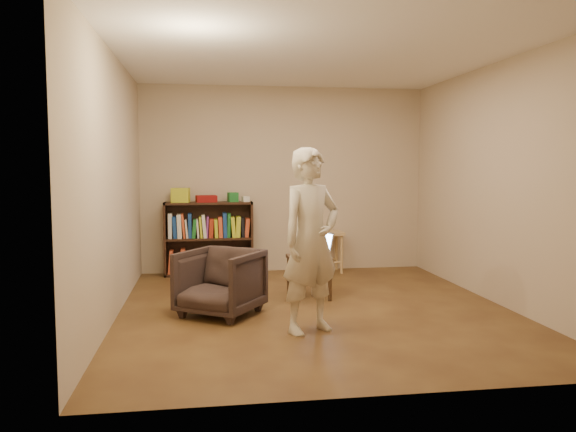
{
  "coord_description": "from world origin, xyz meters",
  "views": [
    {
      "loc": [
        -1.13,
        -5.63,
        1.48
      ],
      "look_at": [
        -0.23,
        0.35,
        0.95
      ],
      "focal_mm": 35.0,
      "sensor_mm": 36.0,
      "label": 1
    }
  ],
  "objects": [
    {
      "name": "armchair",
      "position": [
        -0.98,
        -0.09,
        0.33
      ],
      "size": [
        0.99,
        1.0,
        0.66
      ],
      "primitive_type": "imported",
      "rotation": [
        0.0,
        0.0,
        -0.59
      ],
      "color": "#322721",
      "rests_on": "floor"
    },
    {
      "name": "box_green",
      "position": [
        -0.74,
        2.09,
        1.06
      ],
      "size": [
        0.15,
        0.15,
        0.13
      ],
      "primitive_type": "cube",
      "rotation": [
        0.0,
        0.0,
        0.2
      ],
      "color": "#1C6B27",
      "rests_on": "bookshelf"
    },
    {
      "name": "wall_left",
      "position": [
        -2.0,
        0.0,
        1.3
      ],
      "size": [
        0.0,
        4.5,
        4.5
      ],
      "primitive_type": "plane",
      "rotation": [
        1.57,
        0.0,
        1.57
      ],
      "color": "#BDAA8F",
      "rests_on": "floor"
    },
    {
      "name": "box_yellow",
      "position": [
        -1.44,
        2.07,
        1.1
      ],
      "size": [
        0.26,
        0.2,
        0.19
      ],
      "primitive_type": "cube",
      "rotation": [
        0.0,
        0.0,
        -0.13
      ],
      "color": "#BFCC24",
      "rests_on": "bookshelf"
    },
    {
      "name": "person",
      "position": [
        -0.19,
        -0.77,
        0.83
      ],
      "size": [
        0.72,
        0.62,
        1.65
      ],
      "primitive_type": "imported",
      "rotation": [
        0.0,
        0.0,
        0.47
      ],
      "color": "beige",
      "rests_on": "floor"
    },
    {
      "name": "box_white",
      "position": [
        -0.56,
        2.09,
        1.04
      ],
      "size": [
        0.11,
        0.11,
        0.07
      ],
      "primitive_type": "cube",
      "rotation": [
        0.0,
        0.0,
        0.24
      ],
      "color": "silver",
      "rests_on": "bookshelf"
    },
    {
      "name": "floor",
      "position": [
        0.0,
        0.0,
        0.0
      ],
      "size": [
        4.5,
        4.5,
        0.0
      ],
      "primitive_type": "plane",
      "color": "#422815",
      "rests_on": "ground"
    },
    {
      "name": "side_table",
      "position": [
        0.03,
        0.52,
        0.39
      ],
      "size": [
        0.46,
        0.46,
        0.47
      ],
      "color": "black",
      "rests_on": "floor"
    },
    {
      "name": "red_cloth",
      "position": [
        -1.1,
        2.07,
        1.05
      ],
      "size": [
        0.3,
        0.24,
        0.09
      ],
      "primitive_type": "cube",
      "rotation": [
        0.0,
        0.0,
        0.14
      ],
      "color": "maroon",
      "rests_on": "bookshelf"
    },
    {
      "name": "ceiling",
      "position": [
        0.0,
        0.0,
        2.6
      ],
      "size": [
        4.5,
        4.5,
        0.0
      ],
      "primitive_type": "plane",
      "color": "white",
      "rests_on": "wall_back"
    },
    {
      "name": "wall_back",
      "position": [
        0.0,
        2.25,
        1.3
      ],
      "size": [
        4.0,
        0.0,
        4.0
      ],
      "primitive_type": "plane",
      "rotation": [
        1.57,
        0.0,
        0.0
      ],
      "color": "#BDAA8F",
      "rests_on": "floor"
    },
    {
      "name": "laptop",
      "position": [
        0.11,
        0.57,
        0.53
      ],
      "size": [
        0.45,
        0.47,
        0.27
      ],
      "rotation": [
        0.0,
        0.0,
        -1.16
      ],
      "color": "#B2B2B7",
      "rests_on": "side_table"
    },
    {
      "name": "bookshelf",
      "position": [
        -1.07,
        2.09,
        0.44
      ],
      "size": [
        1.2,
        0.3,
        1.0
      ],
      "color": "black",
      "rests_on": "floor"
    },
    {
      "name": "stool",
      "position": [
        0.59,
        2.03,
        0.46
      ],
      "size": [
        0.4,
        0.4,
        0.57
      ],
      "color": "#A1884E",
      "rests_on": "floor"
    },
    {
      "name": "wall_right",
      "position": [
        2.0,
        0.0,
        1.3
      ],
      "size": [
        0.0,
        4.5,
        4.5
      ],
      "primitive_type": "plane",
      "rotation": [
        1.57,
        0.0,
        -1.57
      ],
      "color": "#BDAA8F",
      "rests_on": "floor"
    }
  ]
}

